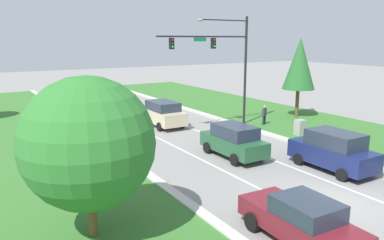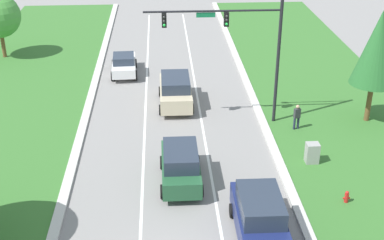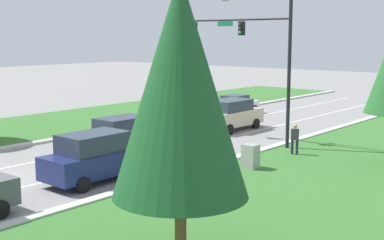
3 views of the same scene
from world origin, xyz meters
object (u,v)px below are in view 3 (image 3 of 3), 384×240
object	(u,v)px
champagne_suv	(230,114)
utility_cabinet	(250,157)
navy_suv	(95,157)
conifer_near_right_tree	(180,87)
pedestrian	(295,138)
white_sedan	(236,105)
fire_hydrant	(211,182)
forest_suv	(123,135)
oak_near_left_tree	(178,64)
traffic_signal_mast	(256,44)

from	to	relation	value
champagne_suv	utility_cabinet	bearing A→B (deg)	-48.88
navy_suv	conifer_near_right_tree	distance (m)	10.26
pedestrian	conifer_near_right_tree	xyz separation A→B (m)	(4.48, -14.19, 3.99)
white_sedan	fire_hydrant	xyz separation A→B (m)	(11.63, -18.05, -0.49)
forest_suv	navy_suv	distance (m)	5.64
pedestrian	utility_cabinet	bearing A→B (deg)	72.67
forest_suv	oak_near_left_tree	xyz separation A→B (m)	(-13.93, 20.10, 2.55)
navy_suv	champagne_suv	world-z (taller)	navy_suv
forest_suv	white_sedan	size ratio (longest dim) A/B	1.06
forest_suv	conifer_near_right_tree	world-z (taller)	conifer_near_right_tree
white_sedan	pedestrian	xyz separation A→B (m)	(11.04, -10.19, 0.11)
champagne_suv	white_sedan	size ratio (longest dim) A/B	1.15
white_sedan	pedestrian	bearing A→B (deg)	-45.08
pedestrian	fire_hydrant	xyz separation A→B (m)	(0.59, -7.86, -0.59)
pedestrian	oak_near_left_tree	distance (m)	25.95
pedestrian	forest_suv	bearing A→B (deg)	20.73
forest_suv	white_sedan	world-z (taller)	forest_suv
fire_hydrant	oak_near_left_tree	world-z (taller)	oak_near_left_tree
white_sedan	conifer_near_right_tree	distance (m)	29.19
utility_cabinet	pedestrian	distance (m)	4.02
traffic_signal_mast	navy_suv	distance (m)	12.25
navy_suv	pedestrian	bearing A→B (deg)	68.39
traffic_signal_mast	pedestrian	size ratio (longest dim) A/B	5.20
pedestrian	oak_near_left_tree	bearing A→B (deg)	-50.48
traffic_signal_mast	fire_hydrant	world-z (taller)	traffic_signal_mast
traffic_signal_mast	fire_hydrant	size ratio (longest dim) A/B	12.55
white_sedan	utility_cabinet	distance (m)	17.93
conifer_near_right_tree	fire_hydrant	bearing A→B (deg)	121.62
forest_suv	pedestrian	bearing A→B (deg)	36.91
champagne_suv	pedestrian	size ratio (longest dim) A/B	2.93
white_sedan	fire_hydrant	size ratio (longest dim) A/B	6.15
champagne_suv	traffic_signal_mast	bearing A→B (deg)	-37.45
champagne_suv	white_sedan	bearing A→B (deg)	122.30
traffic_signal_mast	forest_suv	distance (m)	9.12
white_sedan	oak_near_left_tree	bearing A→B (deg)	154.06
white_sedan	conifer_near_right_tree	bearing A→B (deg)	-59.89
white_sedan	conifer_near_right_tree	world-z (taller)	conifer_near_right_tree
traffic_signal_mast	champagne_suv	size ratio (longest dim) A/B	1.77
champagne_suv	fire_hydrant	bearing A→B (deg)	-56.93
white_sedan	fire_hydrant	world-z (taller)	white_sedan
white_sedan	fire_hydrant	distance (m)	21.48
traffic_signal_mast	pedestrian	xyz separation A→B (m)	(3.35, -1.21, -4.87)
navy_suv	fire_hydrant	size ratio (longest dim) A/B	6.76
navy_suv	oak_near_left_tree	bearing A→B (deg)	125.30
white_sedan	champagne_suv	bearing A→B (deg)	-60.11
oak_near_left_tree	pedestrian	bearing A→B (deg)	-34.55
utility_cabinet	conifer_near_right_tree	bearing A→B (deg)	-65.77
pedestrian	conifer_near_right_tree	world-z (taller)	conifer_near_right_tree
white_sedan	pedestrian	size ratio (longest dim) A/B	2.55
forest_suv	oak_near_left_tree	world-z (taller)	oak_near_left_tree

